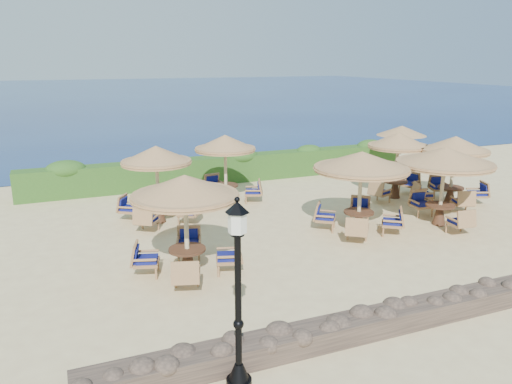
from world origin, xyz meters
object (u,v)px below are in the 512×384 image
object	(u,v)px
cafe_set_2	(444,165)
extra_parasol	(402,131)
cafe_set_0	(186,207)
cafe_set_6	(454,160)
cafe_set_1	(361,176)
cafe_set_3	(157,174)
cafe_set_5	(398,151)
lamp_post	(238,305)
cafe_set_4	(225,157)

from	to	relation	value
cafe_set_2	extra_parasol	bearing A→B (deg)	62.72
cafe_set_0	cafe_set_6	bearing A→B (deg)	12.36
extra_parasol	cafe_set_1	world-z (taller)	cafe_set_1
cafe_set_3	cafe_set_5	size ratio (longest dim) A/B	0.95
cafe_set_1	cafe_set_6	distance (m)	5.20
lamp_post	cafe_set_4	size ratio (longest dim) A/B	1.20
cafe_set_0	cafe_set_2	xyz separation A→B (m)	(8.88, 0.67, 0.26)
lamp_post	cafe_set_3	distance (m)	9.41
lamp_post	cafe_set_6	bearing A→B (deg)	32.69
extra_parasol	cafe_set_3	world-z (taller)	cafe_set_3
extra_parasol	cafe_set_3	bearing A→B (deg)	-167.75
lamp_post	cafe_set_3	bearing A→B (deg)	86.51
extra_parasol	cafe_set_1	xyz separation A→B (m)	(-6.30, -6.08, -0.29)
extra_parasol	cafe_set_1	bearing A→B (deg)	-136.02
cafe_set_6	cafe_set_0	bearing A→B (deg)	-167.64
cafe_set_0	cafe_set_4	bearing A→B (deg)	62.59
cafe_set_1	cafe_set_4	size ratio (longest dim) A/B	1.10
cafe_set_3	cafe_set_5	world-z (taller)	same
cafe_set_4	cafe_set_5	distance (m)	6.80
cafe_set_0	cafe_set_3	world-z (taller)	same
lamp_post	cafe_set_5	world-z (taller)	lamp_post
lamp_post	cafe_set_6	world-z (taller)	lamp_post
lamp_post	cafe_set_0	size ratio (longest dim) A/B	1.15
cafe_set_0	cafe_set_5	xyz separation A→B (m)	(9.61, 4.02, 0.11)
cafe_set_0	cafe_set_5	world-z (taller)	same
cafe_set_1	cafe_set_2	size ratio (longest dim) A/B	0.95
lamp_post	cafe_set_1	size ratio (longest dim) A/B	1.09
extra_parasol	cafe_set_0	size ratio (longest dim) A/B	0.83
extra_parasol	cafe_set_2	distance (m)	7.27
cafe_set_1	cafe_set_5	xyz separation A→B (m)	(3.69, 2.96, 0.04)
cafe_set_1	cafe_set_5	distance (m)	4.73
cafe_set_3	cafe_set_1	bearing A→B (deg)	-31.17
lamp_post	extra_parasol	bearing A→B (deg)	43.60
cafe_set_6	cafe_set_3	bearing A→B (deg)	168.82
cafe_set_4	cafe_set_6	bearing A→B (deg)	-24.62
cafe_set_0	cafe_set_5	bearing A→B (deg)	22.69
cafe_set_2	cafe_set_3	size ratio (longest dim) A/B	1.17
cafe_set_3	cafe_set_4	bearing A→B (deg)	26.64
cafe_set_2	lamp_post	bearing A→B (deg)	-149.12
extra_parasol	cafe_set_0	xyz separation A→B (m)	(-12.21, -7.13, -0.36)
lamp_post	cafe_set_0	distance (m)	4.89
cafe_set_1	lamp_post	bearing A→B (deg)	-136.78
cafe_set_2	cafe_set_3	bearing A→B (deg)	156.14
cafe_set_4	cafe_set_6	world-z (taller)	same
extra_parasol	cafe_set_2	size ratio (longest dim) A/B	0.76
cafe_set_5	cafe_set_6	distance (m)	2.10
cafe_set_1	cafe_set_3	size ratio (longest dim) A/B	1.11
extra_parasol	cafe_set_0	distance (m)	14.15
cafe_set_2	cafe_set_3	distance (m)	9.52
cafe_set_6	cafe_set_2	bearing A→B (deg)	-139.97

